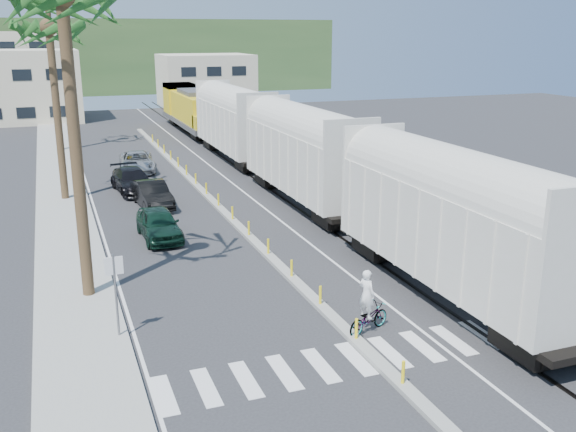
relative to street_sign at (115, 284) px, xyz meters
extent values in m
plane|color=#28282B|center=(7.30, -2.00, -1.97)|extent=(140.00, 140.00, 0.00)
cube|color=gray|center=(-1.20, 23.00, -1.90)|extent=(3.00, 90.00, 0.15)
cube|color=black|center=(11.58, 26.00, -1.94)|extent=(0.12, 100.00, 0.06)
cube|color=black|center=(13.02, 26.00, -1.94)|extent=(0.12, 100.00, 0.06)
cube|color=gray|center=(7.30, 18.00, -1.90)|extent=(0.45, 60.00, 0.15)
cylinder|color=yellow|center=(7.30, -6.00, -1.47)|extent=(0.10, 0.10, 0.70)
cylinder|color=yellow|center=(7.30, -3.00, -1.47)|extent=(0.10, 0.10, 0.70)
cylinder|color=yellow|center=(7.30, 0.00, -1.47)|extent=(0.10, 0.10, 0.70)
cylinder|color=yellow|center=(7.30, 3.00, -1.47)|extent=(0.10, 0.10, 0.70)
cylinder|color=yellow|center=(7.30, 6.00, -1.47)|extent=(0.10, 0.10, 0.70)
cylinder|color=yellow|center=(7.30, 9.00, -1.47)|extent=(0.10, 0.10, 0.70)
cylinder|color=yellow|center=(7.30, 12.00, -1.47)|extent=(0.10, 0.10, 0.70)
cylinder|color=yellow|center=(7.30, 15.00, -1.47)|extent=(0.10, 0.10, 0.70)
cylinder|color=yellow|center=(7.30, 18.00, -1.47)|extent=(0.10, 0.10, 0.70)
cylinder|color=yellow|center=(7.30, 21.00, -1.47)|extent=(0.10, 0.10, 0.70)
cylinder|color=yellow|center=(7.30, 24.00, -1.47)|extent=(0.10, 0.10, 0.70)
cylinder|color=yellow|center=(7.30, 27.00, -1.47)|extent=(0.10, 0.10, 0.70)
cylinder|color=yellow|center=(7.30, 30.00, -1.47)|extent=(0.10, 0.10, 0.70)
cylinder|color=yellow|center=(7.30, 33.00, -1.47)|extent=(0.10, 0.10, 0.70)
cylinder|color=yellow|center=(7.30, 36.00, -1.47)|extent=(0.10, 0.10, 0.70)
cylinder|color=yellow|center=(7.30, 39.00, -1.47)|extent=(0.10, 0.10, 0.70)
cube|color=silver|center=(7.30, -4.00, -1.97)|extent=(14.00, 2.20, 0.01)
cube|color=silver|center=(0.50, 23.00, -1.97)|extent=(0.12, 90.00, 0.01)
cube|color=silver|center=(9.80, 23.00, -1.97)|extent=(0.12, 90.00, 0.01)
cube|color=beige|center=(12.30, -0.77, 0.73)|extent=(3.00, 12.88, 3.40)
cylinder|color=beige|center=(12.30, -0.77, 2.43)|extent=(2.90, 12.58, 2.90)
cube|color=black|center=(12.30, -0.77, -1.47)|extent=(2.60, 12.88, 1.00)
cube|color=beige|center=(12.30, 14.23, 0.73)|extent=(3.00, 12.88, 3.40)
cylinder|color=beige|center=(12.30, 14.23, 2.43)|extent=(2.90, 12.58, 2.90)
cube|color=black|center=(12.30, 14.23, -1.47)|extent=(2.60, 12.88, 1.00)
cube|color=beige|center=(12.30, 29.23, 0.73)|extent=(3.00, 12.88, 3.40)
cylinder|color=beige|center=(12.30, 29.23, 2.43)|extent=(2.90, 12.58, 2.90)
cube|color=black|center=(12.30, 29.23, -1.47)|extent=(2.60, 12.88, 1.00)
cube|color=#4C4C4F|center=(12.30, 45.23, -0.92)|extent=(3.00, 17.00, 0.50)
cube|color=gold|center=(12.30, 44.23, 0.63)|extent=(2.70, 12.24, 2.60)
cube|color=gold|center=(12.30, 51.01, 0.93)|extent=(3.00, 3.74, 3.20)
cube|color=black|center=(12.30, 45.23, -1.52)|extent=(2.60, 13.60, 0.90)
cylinder|color=brown|center=(-0.70, 4.00, 3.53)|extent=(0.44, 0.44, 11.00)
cylinder|color=brown|center=(-1.00, 20.00, 3.03)|extent=(0.44, 0.44, 10.00)
sphere|color=#174B17|center=(-1.00, 20.00, 8.18)|extent=(3.20, 3.20, 3.20)
cylinder|color=brown|center=(-0.70, 38.00, 4.03)|extent=(0.44, 0.44, 12.00)
sphere|color=#174B17|center=(-0.70, 38.00, 10.18)|extent=(3.20, 3.20, 3.20)
cylinder|color=slate|center=(0.00, 0.00, -0.47)|extent=(0.08, 0.08, 3.00)
cube|color=silver|center=(0.00, 0.00, 0.63)|extent=(0.60, 0.04, 0.60)
cube|color=beige|center=(-3.70, 60.00, 2.03)|extent=(12.00, 10.00, 8.00)
cube|color=beige|center=(-5.70, 76.00, 3.03)|extent=(14.00, 12.00, 10.00)
cube|color=beige|center=(19.30, 68.00, 1.53)|extent=(12.00, 10.00, 7.00)
cube|color=#385628|center=(7.30, 98.00, 4.03)|extent=(80.00, 20.00, 12.00)
imported|color=black|center=(3.10, 10.43, -1.21)|extent=(2.03, 4.56, 1.52)
imported|color=black|center=(3.75, 16.61, -1.22)|extent=(2.38, 4.85, 1.51)
imported|color=black|center=(3.15, 20.75, -1.22)|extent=(3.13, 5.59, 1.50)
imported|color=#A1A3A6|center=(4.28, 27.06, -1.25)|extent=(3.19, 5.57, 1.45)
imported|color=#9EA0A5|center=(8.04, -2.43, -1.48)|extent=(1.97, 2.33, 0.99)
imported|color=white|center=(7.94, -2.43, -0.56)|extent=(0.91, 0.85, 1.72)
camera|label=1|loc=(-1.53, -20.21, 7.89)|focal=40.00mm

